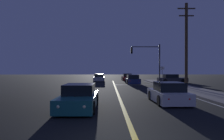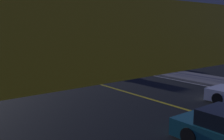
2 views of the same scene
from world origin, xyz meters
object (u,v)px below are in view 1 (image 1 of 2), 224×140
at_px(utility_pole_right, 186,44).
at_px(street_sign_corner, 162,73).
at_px(car_parked_curb_navy, 133,80).
at_px(car_mid_block_white, 168,94).
at_px(car_lead_oncoming_red, 127,77).
at_px(car_far_approaching_charcoal, 172,79).
at_px(car_distant_tail_teal, 79,98).
at_px(car_side_waiting_silver, 99,78).
at_px(traffic_signal_near_right, 149,57).

xyz_separation_m(utility_pole_right, street_sign_corner, (-1.40, 5.19, -3.24)).
relative_size(car_parked_curb_navy, car_mid_block_white, 1.00).
xyz_separation_m(car_lead_oncoming_red, car_far_approaching_charcoal, (6.67, -6.20, 0.00)).
xyz_separation_m(car_distant_tail_teal, car_far_approaching_charcoal, (11.80, 22.80, -0.00)).
xyz_separation_m(car_parked_curb_navy, street_sign_corner, (3.68, -2.89, 1.12)).
height_order(car_side_waiting_silver, traffic_signal_near_right, traffic_signal_near_right).
bearing_deg(car_distant_tail_teal, car_parked_curb_navy, -103.90).
bearing_deg(car_lead_oncoming_red, car_far_approaching_charcoal, -44.58).
bearing_deg(car_distant_tail_teal, car_mid_block_white, -159.11).
xyz_separation_m(car_distant_tail_teal, traffic_signal_near_right, (7.63, 20.18, 3.35)).
height_order(car_mid_block_white, street_sign_corner, street_sign_corner).
relative_size(car_far_approaching_charcoal, utility_pole_right, 0.49).
bearing_deg(car_mid_block_white, car_distant_tail_teal, -160.34).
height_order(traffic_signal_near_right, utility_pole_right, utility_pole_right).
height_order(car_distant_tail_teal, utility_pole_right, utility_pole_right).
xyz_separation_m(car_parked_curb_navy, car_mid_block_white, (0.28, -18.23, 0.00)).
relative_size(car_distant_tail_teal, car_lead_oncoming_red, 1.12).
distance_m(car_mid_block_white, street_sign_corner, 15.76).
height_order(car_lead_oncoming_red, street_sign_corner, street_sign_corner).
height_order(car_side_waiting_silver, car_parked_curb_navy, same).
bearing_deg(car_side_waiting_silver, traffic_signal_near_right, 137.73).
height_order(car_far_approaching_charcoal, traffic_signal_near_right, traffic_signal_near_right).
bearing_deg(traffic_signal_near_right, car_parked_curb_navy, -2.05).
bearing_deg(street_sign_corner, car_distant_tail_teal, -117.09).
bearing_deg(traffic_signal_near_right, car_mid_block_white, 83.24).
xyz_separation_m(car_lead_oncoming_red, traffic_signal_near_right, (2.50, -8.83, 3.35)).
distance_m(car_distant_tail_teal, car_side_waiting_silver, 26.96).
distance_m(car_lead_oncoming_red, street_sign_corner, 12.27).
bearing_deg(car_side_waiting_silver, car_parked_curb_navy, 127.29).
xyz_separation_m(car_side_waiting_silver, car_parked_curb_navy, (5.25, -6.69, 0.00)).
relative_size(car_lead_oncoming_red, car_side_waiting_silver, 0.98).
bearing_deg(car_distant_tail_teal, car_far_approaching_charcoal, -116.86).
height_order(car_side_waiting_silver, car_mid_block_white, same).
xyz_separation_m(car_side_waiting_silver, car_mid_block_white, (5.53, -24.92, 0.00)).
xyz_separation_m(traffic_signal_near_right, street_sign_corner, (1.26, -2.80, -2.23)).
distance_m(car_side_waiting_silver, car_mid_block_white, 25.53).
bearing_deg(car_far_approaching_charcoal, car_distant_tail_teal, -29.88).
distance_m(car_distant_tail_teal, car_far_approaching_charcoal, 25.68).
relative_size(car_side_waiting_silver, utility_pole_right, 0.45).
relative_size(car_side_waiting_silver, traffic_signal_near_right, 0.74).
height_order(car_mid_block_white, traffic_signal_near_right, traffic_signal_near_right).
bearing_deg(car_side_waiting_silver, car_mid_block_white, 101.69).
bearing_deg(car_mid_block_white, street_sign_corner, 76.74).
distance_m(car_distant_tail_teal, street_sign_corner, 19.55).
xyz_separation_m(car_lead_oncoming_red, street_sign_corner, (3.75, -11.63, 1.12)).
bearing_deg(car_mid_block_white, car_side_waiting_silver, 101.77).
height_order(car_parked_curb_navy, car_mid_block_white, same).
bearing_deg(car_parked_curb_navy, car_distant_tail_teal, -105.65).
height_order(car_distant_tail_teal, car_parked_curb_navy, same).
bearing_deg(utility_pole_right, car_mid_block_white, -115.34).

